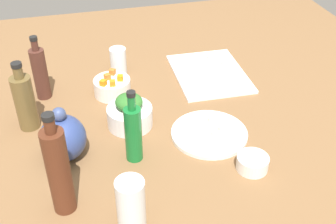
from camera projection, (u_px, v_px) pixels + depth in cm
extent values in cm
cube|color=brown|center=(168.00, 130.00, 128.66)|extent=(190.00, 190.00, 3.00)
cube|color=white|center=(209.00, 74.00, 152.15)|extent=(31.96, 24.95, 1.00)
cylinder|color=white|center=(209.00, 134.00, 123.66)|extent=(22.13, 22.13, 1.20)
cylinder|color=white|center=(130.00, 117.00, 126.39)|extent=(13.43, 13.43, 6.10)
cylinder|color=white|center=(112.00, 87.00, 140.57)|extent=(12.06, 12.06, 5.48)
cylinder|color=white|center=(252.00, 163.00, 111.42)|extent=(8.38, 8.38, 3.87)
ellipsoid|color=navy|center=(63.00, 138.00, 113.04)|extent=(13.16, 12.25, 12.47)
sphere|color=#3C4B79|center=(59.00, 114.00, 108.60)|extent=(3.69, 3.69, 3.69)
cylinder|color=navy|center=(61.00, 121.00, 116.57)|extent=(5.38, 2.00, 3.93)
cylinder|color=brown|center=(25.00, 103.00, 122.75)|extent=(5.93, 5.93, 16.72)
cylinder|color=brown|center=(18.00, 72.00, 116.92)|extent=(2.67, 2.67, 3.50)
cylinder|color=black|center=(16.00, 65.00, 115.56)|extent=(2.96, 2.96, 1.20)
cylinder|color=#16702E|center=(133.00, 134.00, 111.45)|extent=(4.57, 4.57, 15.95)
cylinder|color=#16702E|center=(132.00, 103.00, 105.69)|extent=(2.06, 2.06, 4.02)
cylinder|color=black|center=(131.00, 94.00, 104.18)|extent=(2.29, 2.29, 1.20)
cylinder|color=#542918|center=(59.00, 172.00, 94.98)|extent=(5.34, 5.34, 22.58)
cylinder|color=#542918|center=(50.00, 126.00, 87.50)|extent=(2.40, 2.40, 3.36)
cylinder|color=black|center=(48.00, 117.00, 86.19)|extent=(2.67, 2.67, 1.20)
cylinder|color=#4D2920|center=(40.00, 74.00, 135.92)|extent=(4.71, 4.71, 16.98)
cylinder|color=#4D2920|center=(35.00, 45.00, 130.07)|extent=(2.12, 2.12, 3.33)
cylinder|color=black|center=(33.00, 38.00, 128.76)|extent=(2.36, 2.36, 1.20)
cylinder|color=white|center=(118.00, 61.00, 150.69)|extent=(5.75, 5.75, 9.65)
cylinder|color=white|center=(131.00, 205.00, 93.11)|extent=(6.50, 6.50, 13.56)
cube|color=orange|center=(112.00, 72.00, 141.32)|extent=(2.46, 2.46, 1.80)
cube|color=orange|center=(120.00, 78.00, 138.21)|extent=(2.21, 2.21, 1.80)
cube|color=orange|center=(107.00, 77.00, 138.82)|extent=(2.30, 2.30, 1.80)
cube|color=orange|center=(112.00, 83.00, 135.56)|extent=(1.91, 1.91, 1.80)
cube|color=orange|center=(103.00, 83.00, 135.69)|extent=(2.54, 2.54, 1.80)
ellipsoid|color=#31702B|center=(129.00, 102.00, 123.36)|extent=(11.11, 11.16, 4.39)
cube|color=white|center=(212.00, 120.00, 126.28)|extent=(2.23, 2.23, 2.20)
cube|color=white|center=(220.00, 128.00, 123.01)|extent=(2.92, 2.92, 2.20)
cube|color=white|center=(196.00, 133.00, 121.07)|extent=(3.02, 3.02, 2.20)
cube|color=#EDEBCC|center=(215.00, 135.00, 120.31)|extent=(2.66, 2.66, 2.20)
cube|color=white|center=(193.00, 125.00, 124.11)|extent=(3.08, 3.08, 2.20)
pyramid|color=beige|center=(240.00, 80.00, 145.38)|extent=(5.27, 4.80, 2.10)
pyramid|color=beige|center=(185.00, 63.00, 155.26)|extent=(6.51, 6.49, 2.28)
pyramid|color=beige|center=(225.00, 63.00, 154.86)|extent=(5.06, 4.73, 2.54)
pyramid|color=beige|center=(199.00, 74.00, 147.77)|extent=(6.47, 6.35, 2.93)
pyramid|color=beige|center=(211.00, 57.00, 158.20)|extent=(5.59, 5.62, 2.74)
pyramid|color=beige|center=(217.00, 83.00, 143.87)|extent=(7.18, 7.37, 2.04)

